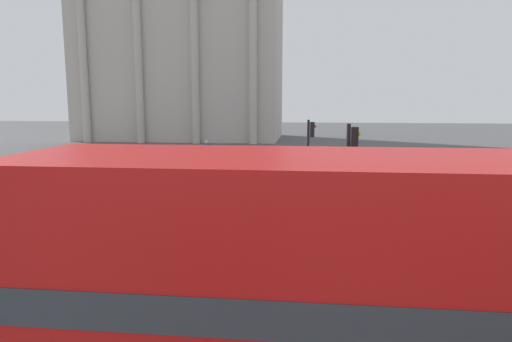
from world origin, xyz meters
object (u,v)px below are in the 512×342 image
(double_decker_bus, at_px, (415,298))
(plaza_building_left, at_px, (183,40))
(traffic_light_mid, at_px, (310,149))
(traffic_light_near, at_px, (350,172))
(car_maroon, at_px, (211,186))
(pedestrian_blue, at_px, (207,150))
(pedestrian_yellow, at_px, (458,211))

(double_decker_bus, xyz_separation_m, plaza_building_left, (-17.22, 51.80, 10.05))
(traffic_light_mid, bearing_deg, plaza_building_left, 113.74)
(traffic_light_near, bearing_deg, traffic_light_mid, 98.76)
(traffic_light_mid, bearing_deg, double_decker_bus, -85.20)
(plaza_building_left, relative_size, car_maroon, 5.94)
(pedestrian_blue, bearing_deg, car_maroon, 27.15)
(double_decker_bus, bearing_deg, pedestrian_blue, 108.92)
(pedestrian_yellow, bearing_deg, plaza_building_left, -51.25)
(pedestrian_blue, xyz_separation_m, pedestrian_yellow, (13.06, -18.91, 0.04))
(double_decker_bus, distance_m, traffic_light_mid, 15.67)
(plaza_building_left, bearing_deg, car_maroon, -72.81)
(car_maroon, bearing_deg, pedestrian_yellow, -55.64)
(car_maroon, distance_m, pedestrian_yellow, 11.18)
(double_decker_bus, xyz_separation_m, traffic_light_near, (-0.14, 7.99, 0.38))
(plaza_building_left, relative_size, pedestrian_blue, 14.51)
(plaza_building_left, bearing_deg, pedestrian_blue, -70.60)
(pedestrian_yellow, bearing_deg, traffic_light_near, 42.02)
(traffic_light_mid, xyz_separation_m, car_maroon, (-4.71, -0.02, -1.86))
(pedestrian_blue, bearing_deg, double_decker_bus, 31.37)
(plaza_building_left, xyz_separation_m, traffic_light_mid, (15.91, -36.18, -9.80))
(plaza_building_left, xyz_separation_m, traffic_light_near, (17.09, -43.81, -9.67))
(traffic_light_near, height_order, pedestrian_yellow, traffic_light_near)
(traffic_light_mid, xyz_separation_m, pedestrian_blue, (-7.94, 13.56, -1.57))
(car_maroon, height_order, pedestrian_blue, pedestrian_blue)
(traffic_light_near, xyz_separation_m, pedestrian_blue, (-9.12, 21.19, -1.69))
(car_maroon, bearing_deg, traffic_light_mid, -26.93)
(traffic_light_near, bearing_deg, pedestrian_blue, 113.29)
(traffic_light_near, relative_size, pedestrian_blue, 2.41)
(car_maroon, bearing_deg, traffic_light_near, -79.44)
(traffic_light_near, relative_size, pedestrian_yellow, 2.33)
(pedestrian_yellow, bearing_deg, pedestrian_blue, -43.48)
(plaza_building_left, distance_m, pedestrian_blue, 26.54)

